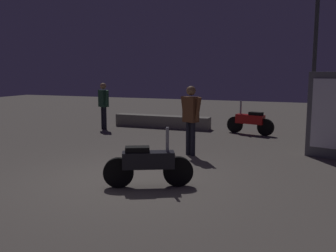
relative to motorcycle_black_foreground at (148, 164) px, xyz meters
name	(u,v)px	position (x,y,z in m)	size (l,w,h in m)	color
ground_plane	(126,180)	(-0.59, 0.24, -0.44)	(40.00, 40.00, 0.00)	#605951
motorcycle_black_foreground	(148,164)	(0.00, 0.00, 0.00)	(1.54, 0.81, 1.11)	black
motorcycle_red_parked_left	(250,121)	(0.82, 6.54, 0.00)	(1.63, 0.53, 1.11)	black
person_rider_beside	(191,114)	(-0.08, 2.79, 0.61)	(0.65, 0.37, 1.75)	black
person_bystander_far	(103,102)	(-4.35, 5.76, 0.56)	(0.62, 0.41, 1.68)	black
streetlamp_near	(316,30)	(2.72, 7.91, 3.05)	(0.36, 0.36, 5.58)	#38383D
planter_wall_low	(162,121)	(-2.51, 6.89, -0.21)	(3.66, 0.50, 0.45)	gray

